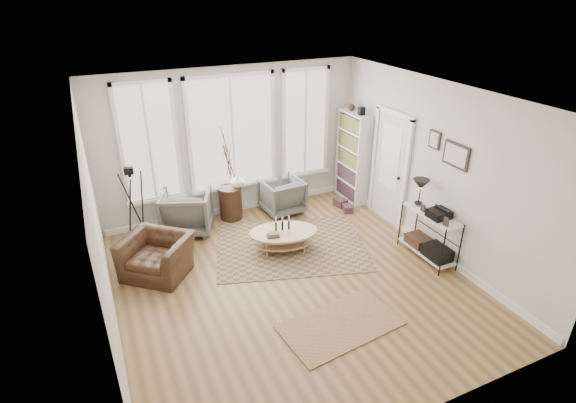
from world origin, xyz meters
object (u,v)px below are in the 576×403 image
bookcase (353,157)px  armchair_left (187,211)px  coffee_table (283,235)px  side_table (229,177)px  accent_chair (157,256)px  low_shelf (429,231)px  armchair_right (282,196)px

bookcase → armchair_left: bearing=178.7°
coffee_table → side_table: size_ratio=0.72×
bookcase → coffee_table: size_ratio=1.55×
bookcase → accent_chair: bookcase is taller
low_shelf → side_table: side_table is taller
armchair_right → side_table: 1.17m
accent_chair → low_shelf: bearing=21.7°
low_shelf → armchair_right: (-1.54, 2.57, -0.16)m
armchair_right → accent_chair: bearing=19.8°
low_shelf → side_table: size_ratio=0.71×
coffee_table → side_table: (-0.45, 1.53, 0.59)m
coffee_table → armchair_right: armchair_right is taller
low_shelf → armchair_right: size_ratio=1.67×
bookcase → armchair_left: size_ratio=2.28×
bookcase → accent_chair: bearing=-165.6°
bookcase → low_shelf: bearing=-91.3°
coffee_table → armchair_left: (-1.34, 1.39, 0.12)m
armchair_left → armchair_right: size_ratio=1.16×
armchair_right → low_shelf: bearing=117.6°
armchair_right → accent_chair: 2.93m
bookcase → side_table: bookcase is taller
bookcase → coffee_table: 2.63m
armchair_left → accent_chair: (-0.77, -1.19, -0.09)m
coffee_table → armchair_right: size_ratio=1.69×
side_table → accent_chair: side_table is taller
low_shelf → side_table: (-2.57, 2.75, 0.38)m
armchair_left → bookcase: bearing=-160.0°
coffee_table → side_table: side_table is taller
coffee_table → accent_chair: accent_chair is taller
low_shelf → accent_chair: 4.47m
low_shelf → armchair_left: low_shelf is taller
armchair_right → accent_chair: size_ratio=0.78×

